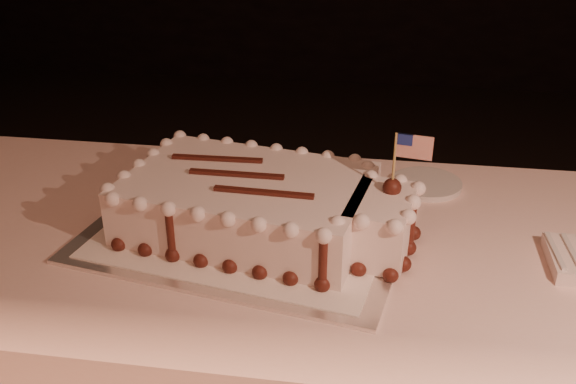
# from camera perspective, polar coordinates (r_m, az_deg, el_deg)

# --- Properties ---
(cake_board) EXTENTS (0.69, 0.56, 0.01)m
(cake_board) POSITION_cam_1_polar(r_m,az_deg,el_deg) (1.30, -3.51, -3.34)
(cake_board) COLOR silver
(cake_board) RESTS_ON banquet_table
(doily) EXTENTS (0.62, 0.51, 0.00)m
(doily) POSITION_cam_1_polar(r_m,az_deg,el_deg) (1.29, -3.51, -3.15)
(doily) COLOR white
(doily) RESTS_ON cake_board
(sheet_cake) EXTENTS (0.61, 0.41, 0.23)m
(sheet_cake) POSITION_cam_1_polar(r_m,az_deg,el_deg) (1.25, -2.20, -1.17)
(sheet_cake) COLOR white
(sheet_cake) RESTS_ON doily
(side_plate) EXTENTS (0.16, 0.16, 0.01)m
(side_plate) POSITION_cam_1_polar(r_m,az_deg,el_deg) (1.50, 12.18, 0.73)
(side_plate) COLOR silver
(side_plate) RESTS_ON banquet_table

